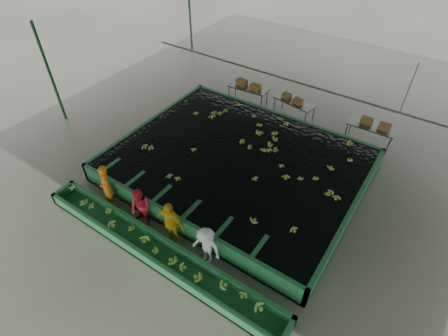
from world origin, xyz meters
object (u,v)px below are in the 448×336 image
Objects in this scene: worker_d at (206,246)px; packing_table_left at (248,95)px; packing_table_right at (369,134)px; box_stack_mid at (292,101)px; worker_a at (106,186)px; worker_c at (170,223)px; packing_table_mid at (294,109)px; flotation_tank at (237,165)px; box_stack_left at (248,87)px; box_stack_right at (375,126)px; sorting_trough at (156,251)px; worker_b at (141,208)px.

worker_d is 10.33m from packing_table_left.
box_stack_mid is at bearing -179.50° from packing_table_right.
worker_c reaches higher than worker_a.
worker_a is 10.13m from packing_table_mid.
flotation_tank is 4.62× the size of packing_table_left.
worker_a reaches higher than packing_table_right.
box_stack_left is at bearing -58.55° from packing_table_left.
packing_table_right is at bearing 1.26° from box_stack_left.
packing_table_left is 6.74m from box_stack_right.
worker_c reaches higher than box_stack_left.
sorting_trough is 7.55× the size of box_stack_right.
packing_table_right is at bearing -0.14° from packing_table_mid.
box_stack_right reaches higher than sorting_trough.
worker_c is 0.87× the size of packing_table_right.
packing_table_mid is at bearing 88.94° from flotation_tank.
box_stack_mid is at bearing -162.25° from packing_table_mid.
worker_d is (2.92, 0.00, -0.03)m from worker_b.
packing_table_mid is at bearing 87.37° from worker_c.
packing_table_right is (7.16, 9.56, -0.43)m from worker_a.
worker_d reaches higher than flotation_tank.
worker_b is 11.06m from box_stack_right.
packing_table_left is at bearing 107.07° from worker_a.
box_stack_mid is at bearing 92.36° from worker_a.
packing_table_right is (3.96, 9.56, -0.45)m from worker_c.
packing_table_left reaches higher than packing_table_mid.
worker_b reaches higher than box_stack_right.
sorting_trough is 10.35m from box_stack_mid.
packing_table_left is at bearing -179.08° from packing_table_right.
box_stack_mid is at bearing 95.41° from worker_d.
sorting_trough is 4.62× the size of packing_table_right.
box_stack_left is at bearing 104.15° from sorting_trough.
worker_c is at bearing -90.43° from packing_table_mid.
worker_a reaches higher than sorting_trough.
packing_table_mid is at bearing 17.75° from box_stack_mid.
worker_a is 0.98× the size of worker_c.
worker_a is (-3.17, 0.80, 0.68)m from sorting_trough.
box_stack_left is (-2.58, 5.12, 0.54)m from flotation_tank.
box_stack_left is (-2.58, 10.22, 0.74)m from sorting_trough.
worker_d is 9.88m from packing_table_right.
sorting_trough is at bearing -90.00° from flotation_tank.
sorting_trough is 10.38m from packing_table_mid.
box_stack_mid reaches higher than sorting_trough.
packing_table_right is 1.64× the size of box_stack_right.
packing_table_mid reaches higher than sorting_trough.
worker_d is (1.54, 0.80, 0.55)m from sorting_trough.
worker_b is at bearing -82.79° from box_stack_left.
box_stack_right is at bearing 14.87° from packing_table_right.
box_stack_left is (0.02, -0.04, 0.49)m from packing_table_left.
worker_c is at bearing 1.12° from worker_b.
flotation_tank is at bearing -63.29° from box_stack_left.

